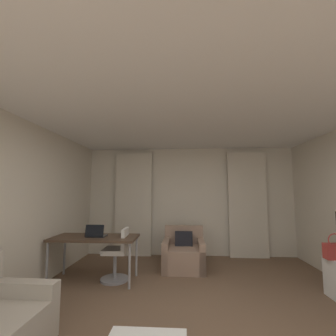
{
  "coord_description": "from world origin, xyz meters",
  "views": [
    {
      "loc": [
        -0.18,
        -2.67,
        1.54
      ],
      "look_at": [
        -0.42,
        1.3,
        1.94
      ],
      "focal_mm": 24.35,
      "sensor_mm": 36.0,
      "label": 1
    }
  ],
  "objects_px": {
    "armchair": "(184,254)",
    "laptop": "(96,234)",
    "handbag_primary": "(336,251)",
    "desk_chair": "(117,257)",
    "desk": "(95,240)"
  },
  "relations": [
    {
      "from": "armchair",
      "to": "desk_chair",
      "type": "bearing_deg",
      "value": -149.79
    },
    {
      "from": "handbag_primary",
      "to": "desk",
      "type": "bearing_deg",
      "value": 173.24
    },
    {
      "from": "desk_chair",
      "to": "handbag_primary",
      "type": "bearing_deg",
      "value": -8.35
    },
    {
      "from": "armchair",
      "to": "laptop",
      "type": "height_order",
      "value": "laptop"
    },
    {
      "from": "desk_chair",
      "to": "laptop",
      "type": "relative_size",
      "value": 2.73
    },
    {
      "from": "desk",
      "to": "laptop",
      "type": "relative_size",
      "value": 4.55
    },
    {
      "from": "laptop",
      "to": "handbag_primary",
      "type": "bearing_deg",
      "value": -6.31
    },
    {
      "from": "handbag_primary",
      "to": "desk_chair",
      "type": "bearing_deg",
      "value": 171.65
    },
    {
      "from": "desk",
      "to": "handbag_primary",
      "type": "relative_size",
      "value": 3.98
    },
    {
      "from": "desk_chair",
      "to": "laptop",
      "type": "xyz_separation_m",
      "value": [
        -0.36,
        -0.08,
        0.4
      ]
    },
    {
      "from": "desk_chair",
      "to": "laptop",
      "type": "height_order",
      "value": "laptop"
    },
    {
      "from": "laptop",
      "to": "armchair",
      "type": "bearing_deg",
      "value": 26.43
    },
    {
      "from": "desk_chair",
      "to": "handbag_primary",
      "type": "distance_m",
      "value": 3.41
    },
    {
      "from": "armchair",
      "to": "laptop",
      "type": "xyz_separation_m",
      "value": [
        -1.53,
        -0.76,
        0.51
      ]
    },
    {
      "from": "laptop",
      "to": "handbag_primary",
      "type": "height_order",
      "value": "laptop"
    }
  ]
}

